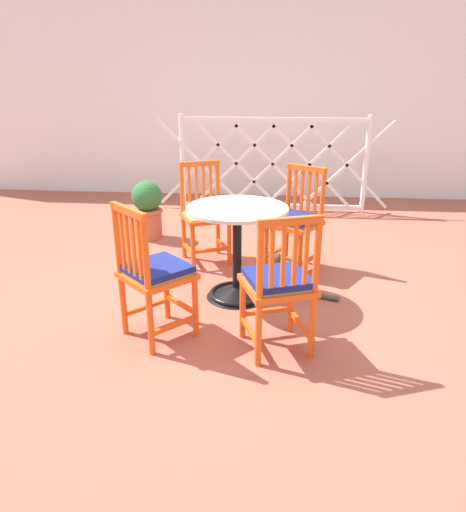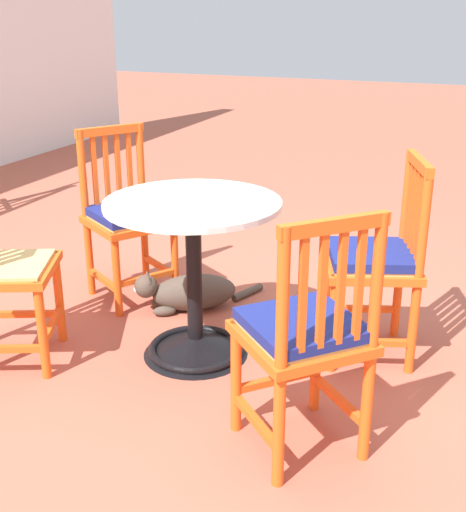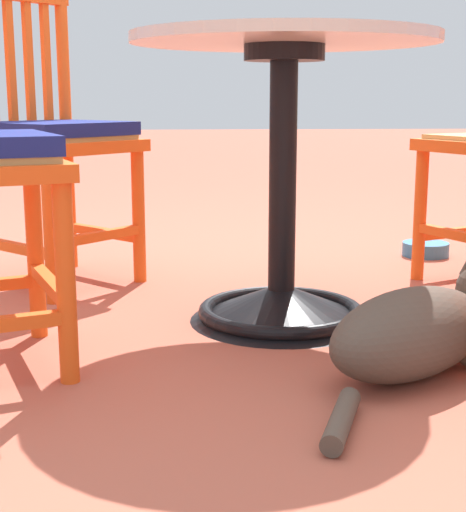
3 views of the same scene
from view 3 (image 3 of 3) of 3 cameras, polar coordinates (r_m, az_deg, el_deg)
The scene contains 5 objects.
ground_plane at distance 2.07m, azimuth -1.40°, elevation -4.43°, with size 24.00×24.00×0.00m, color #AD5642.
cafe_table at distance 1.97m, azimuth 3.68°, elevation 3.16°, with size 0.76×0.76×0.73m.
orange_chair_near_fence at distance 2.44m, azimuth -13.24°, elevation 8.36°, with size 0.57×0.57×0.91m.
tabby_cat at distance 1.67m, azimuth 13.92°, elevation -5.38°, with size 0.57×0.53×0.23m.
pet_water_bowl at distance 2.93m, azimuth 14.12°, elevation 0.50°, with size 0.17×0.17×0.05m, color teal.
Camera 3 is at (1.99, -0.10, 0.58)m, focal length 53.79 mm.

